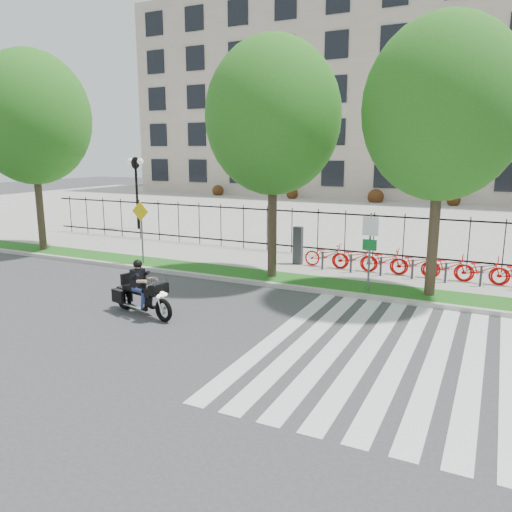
% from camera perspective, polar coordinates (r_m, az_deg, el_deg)
% --- Properties ---
extents(ground, '(120.00, 120.00, 0.00)m').
position_cam_1_polar(ground, '(13.75, -5.81, -7.55)').
color(ground, '#363638').
rests_on(ground, ground).
extents(curb, '(60.00, 0.20, 0.15)m').
position_cam_1_polar(curb, '(17.18, 1.40, -3.25)').
color(curb, '#ADACA3').
rests_on(curb, ground).
extents(grass_verge, '(60.00, 1.50, 0.15)m').
position_cam_1_polar(grass_verge, '(17.93, 2.54, -2.61)').
color(grass_verge, '#185515').
rests_on(grass_verge, ground).
extents(sidewalk, '(60.00, 3.50, 0.15)m').
position_cam_1_polar(sidewalk, '(20.19, 5.37, -1.01)').
color(sidewalk, gray).
rests_on(sidewalk, ground).
extents(plaza, '(80.00, 34.00, 0.10)m').
position_cam_1_polar(plaza, '(36.91, 15.11, 4.46)').
color(plaza, gray).
rests_on(plaza, ground).
extents(crosswalk_stripes, '(5.70, 8.00, 0.01)m').
position_cam_1_polar(crosswalk_stripes, '(12.07, 14.43, -10.68)').
color(crosswalk_stripes, silver).
rests_on(crosswalk_stripes, ground).
extents(iron_fence, '(30.00, 0.06, 2.00)m').
position_cam_1_polar(iron_fence, '(21.60, 7.08, 2.71)').
color(iron_fence, black).
rests_on(iron_fence, sidewalk).
extents(office_building, '(60.00, 21.90, 20.15)m').
position_cam_1_polar(office_building, '(56.58, 19.77, 16.70)').
color(office_building, '#A49684').
rests_on(office_building, ground).
extents(lamp_post_left, '(1.06, 0.70, 4.25)m').
position_cam_1_polar(lamp_post_left, '(29.79, -13.55, 8.96)').
color(lamp_post_left, black).
rests_on(lamp_post_left, ground).
extents(street_tree_0, '(5.03, 5.03, 8.74)m').
position_cam_1_polar(street_tree_0, '(24.59, -24.24, 14.19)').
color(street_tree_0, '#33281C').
rests_on(street_tree_0, grass_verge).
extents(street_tree_1, '(4.61, 4.61, 8.21)m').
position_cam_1_polar(street_tree_1, '(17.50, 1.95, 15.62)').
color(street_tree_1, '#33281C').
rests_on(street_tree_1, grass_verge).
extents(street_tree_2, '(4.67, 4.67, 8.31)m').
position_cam_1_polar(street_tree_2, '(16.07, 20.57, 15.44)').
color(street_tree_2, '#33281C').
rests_on(street_tree_2, grass_verge).
extents(bike_share_station, '(11.06, 0.85, 1.50)m').
position_cam_1_polar(bike_share_station, '(18.66, 20.80, -1.09)').
color(bike_share_station, '#2D2D33').
rests_on(bike_share_station, sidewalk).
extents(sign_pole_regulatory, '(0.50, 0.09, 2.50)m').
position_cam_1_polar(sign_pole_regulatory, '(16.21, 12.89, 1.57)').
color(sign_pole_regulatory, '#59595B').
rests_on(sign_pole_regulatory, grass_verge).
extents(sign_pole_warning, '(0.78, 0.09, 2.49)m').
position_cam_1_polar(sign_pole_warning, '(20.26, -12.98, 3.58)').
color(sign_pole_warning, '#59595B').
rests_on(sign_pole_warning, grass_verge).
extents(motorcycle_rider, '(2.43, 1.06, 1.91)m').
position_cam_1_polar(motorcycle_rider, '(14.47, -12.89, -4.16)').
color(motorcycle_rider, black).
rests_on(motorcycle_rider, ground).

